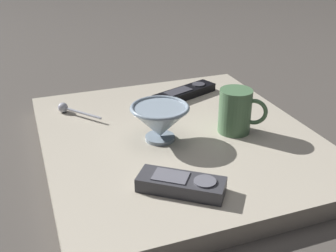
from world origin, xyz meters
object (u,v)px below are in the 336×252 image
object	(u,v)px
cereal_bowl	(160,121)
tv_remote_far	(185,93)
coffee_mug	(236,111)
teaspoon	(67,109)
tv_remote_near	(181,184)

from	to	relation	value
cereal_bowl	tv_remote_far	bearing A→B (deg)	145.60
coffee_mug	tv_remote_far	size ratio (longest dim) A/B	0.51
teaspoon	tv_remote_near	xyz separation A→B (m)	(0.40, 0.14, 0.00)
teaspoon	tv_remote_far	bearing A→B (deg)	90.25
teaspoon	tv_remote_near	size ratio (longest dim) A/B	0.70
tv_remote_far	coffee_mug	bearing A→B (deg)	6.68
coffee_mug	tv_remote_near	distance (m)	0.26
cereal_bowl	coffee_mug	world-z (taller)	coffee_mug
cereal_bowl	teaspoon	size ratio (longest dim) A/B	1.16
coffee_mug	teaspoon	bearing A→B (deg)	-123.99
tv_remote_far	teaspoon	bearing A→B (deg)	-89.75
tv_remote_near	tv_remote_far	xyz separation A→B (m)	(-0.40, 0.17, -0.00)
coffee_mug	tv_remote_far	bearing A→B (deg)	-173.32
cereal_bowl	tv_remote_far	world-z (taller)	cereal_bowl
tv_remote_near	cereal_bowl	bearing A→B (deg)	171.73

